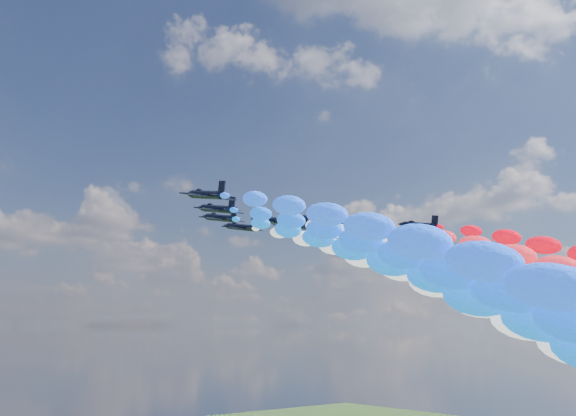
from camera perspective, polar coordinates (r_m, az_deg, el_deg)
jet_0 at (r=114.56m, az=-6.53°, el=1.06°), size 9.16×12.55×4.68m
trail_0 at (r=72.96m, az=17.84°, el=-7.60°), size 6.89×106.88×43.12m
jet_1 at (r=128.08m, az=-5.68°, el=-0.06°), size 9.68×12.93×4.68m
trail_1 at (r=86.34m, az=15.27°, el=-7.93°), size 6.89×106.88×43.12m
jet_2 at (r=138.74m, az=-5.42°, el=-0.79°), size 9.60×12.87×4.68m
trail_2 at (r=96.71m, az=13.34°, el=-8.13°), size 6.89×106.88×43.12m
jet_3 at (r=141.56m, az=-1.25°, el=-1.00°), size 10.00×13.15×4.68m
trail_3 at (r=102.73m, az=18.39°, el=-7.97°), size 6.89×106.88×43.12m
jet_4 at (r=151.39m, az=-3.78°, el=-1.53°), size 9.59×12.86×4.68m
trail_4 at (r=110.15m, az=13.37°, el=-8.26°), size 6.89×106.88×43.12m
jet_5 at (r=148.54m, az=0.38°, el=-1.40°), size 9.86×13.05×4.68m
trail_5 at (r=110.75m, az=19.26°, el=-8.00°), size 6.89×106.88×43.12m
jet_6 at (r=149.27m, az=5.93°, el=-1.39°), size 9.24×12.61×4.68m
jet_7 at (r=151.15m, az=10.44°, el=-1.38°), size 9.86×13.05×4.68m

